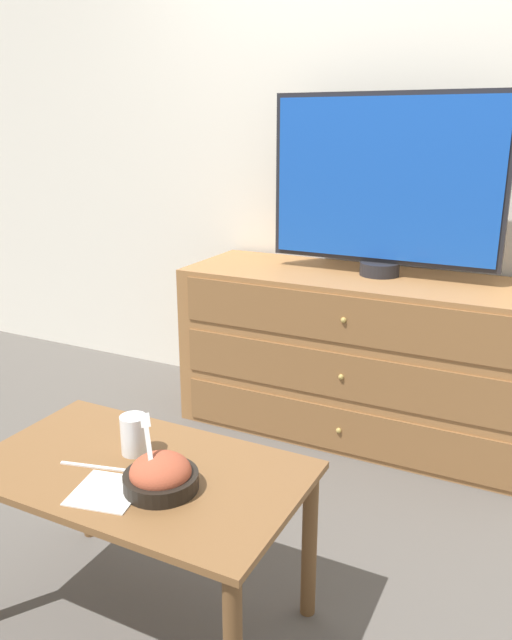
# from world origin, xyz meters

# --- Properties ---
(ground_plane) EXTENTS (12.00, 12.00, 0.00)m
(ground_plane) POSITION_xyz_m (0.00, 0.00, 0.00)
(ground_plane) COLOR #56514C
(wall_back) EXTENTS (12.00, 0.05, 2.60)m
(wall_back) POSITION_xyz_m (0.00, 0.03, 1.30)
(wall_back) COLOR white
(wall_back) RESTS_ON ground_plane
(dresser) EXTENTS (1.63, 0.56, 0.75)m
(dresser) POSITION_xyz_m (-0.10, -0.30, 0.37)
(dresser) COLOR #9E6B3D
(dresser) RESTS_ON ground_plane
(tv) EXTENTS (1.00, 0.17, 0.77)m
(tv) POSITION_xyz_m (-0.05, -0.25, 1.14)
(tv) COLOR #232328
(tv) RESTS_ON dresser
(coffee_table) EXTENTS (0.90, 0.53, 0.49)m
(coffee_table) POSITION_xyz_m (-0.29, -1.71, 0.41)
(coffee_table) COLOR brown
(coffee_table) RESTS_ON ground_plane
(takeout_bowl) EXTENTS (0.19, 0.19, 0.19)m
(takeout_bowl) POSITION_xyz_m (-0.17, -1.77, 0.53)
(takeout_bowl) COLOR black
(takeout_bowl) RESTS_ON coffee_table
(drink_cup) EXTENTS (0.08, 0.08, 0.11)m
(drink_cup) POSITION_xyz_m (-0.35, -1.65, 0.54)
(drink_cup) COLOR #9E6638
(drink_cup) RESTS_ON coffee_table
(napkin) EXTENTS (0.20, 0.20, 0.00)m
(napkin) POSITION_xyz_m (-0.29, -1.84, 0.50)
(napkin) COLOR white
(napkin) RESTS_ON coffee_table
(knife) EXTENTS (0.19, 0.06, 0.01)m
(knife) POSITION_xyz_m (-0.40, -1.76, 0.50)
(knife) COLOR white
(knife) RESTS_ON coffee_table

